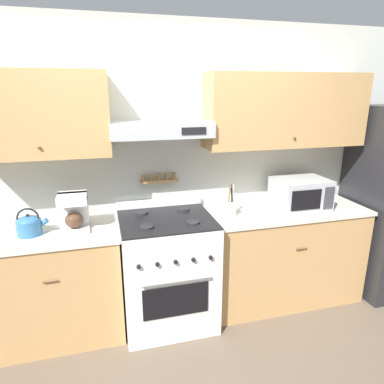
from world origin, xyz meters
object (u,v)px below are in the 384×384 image
Objects in this scene: microwave at (300,193)px; coffee_maker at (74,212)px; utensil_crock at (231,208)px; tea_kettle at (29,225)px; stove_range at (167,270)px.

coffee_maker is at bearing 179.81° from microwave.
coffee_maker is 1.30m from utensil_crock.
tea_kettle is 0.50× the size of microwave.
stove_range is 3.74× the size of utensil_crock.
microwave reaches higher than tea_kettle.
utensil_crock is (1.62, 0.00, -0.01)m from tea_kettle.
microwave is at bearing 2.05° from stove_range.
stove_range is at bearing -4.13° from coffee_maker.
microwave reaches higher than utensil_crock.
stove_range is 0.77m from utensil_crock.
coffee_maker is at bearing 178.92° from utensil_crock.
coffee_maker is at bearing 175.87° from stove_range.
coffee_maker is (-0.72, 0.05, 0.59)m from stove_range.
stove_range is at bearing -177.95° from microwave.
utensil_crock reaches higher than stove_range.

